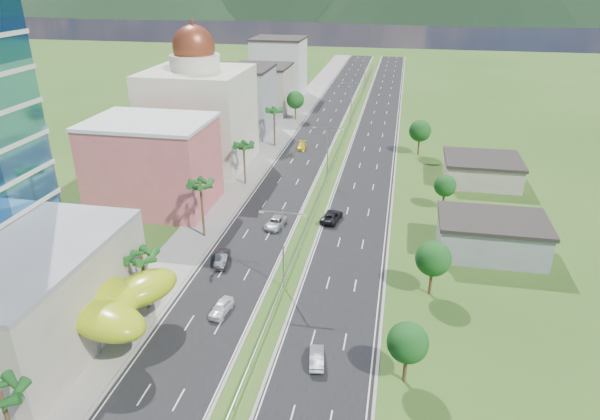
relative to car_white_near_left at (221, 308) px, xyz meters
The scene contains 35 objects.
ground 6.81m from the car_white_near_left, 23.30° to the right, with size 500.00×500.00×0.00m, color #2D5119.
road_left 87.34m from the car_white_near_left, 90.84° to the left, with size 11.00×260.00×0.04m, color black.
road_right 88.40m from the car_white_near_left, 81.08° to the left, with size 11.00×260.00×0.04m, color black.
sidewalk_left 87.99m from the car_white_near_left, 97.04° to the left, with size 7.00×260.00×0.12m, color gray.
median_guardrail 69.59m from the car_white_near_left, 84.88° to the left, with size 0.10×216.06×0.76m.
streetlight_median_b 11.29m from the car_white_near_left, 49.70° to the left, with size 6.04×0.25×11.00m.
streetlight_median_c 48.10m from the car_white_near_left, 82.52° to the left, with size 6.04×0.25×11.00m.
streetlight_median_d 92.72m from the car_white_near_left, 86.15° to the left, with size 6.04×0.25×11.00m.
streetlight_median_e 137.59m from the car_white_near_left, 87.41° to the left, with size 6.04×0.25×11.00m.
lime_canopy 15.88m from the car_white_near_left, 154.15° to the right, with size 18.00×15.00×7.40m.
pink_shophouse 37.14m from the car_white_near_left, 126.61° to the left, with size 20.00×15.00×15.00m, color #C9525D.
domed_building 57.65m from the car_white_near_left, 112.61° to the left, with size 20.00×20.00×28.70m.
midrise_grey 80.39m from the car_white_near_left, 105.05° to the left, with size 16.00×15.00×16.00m, color gray.
midrise_beige 101.64m from the car_white_near_left, 101.82° to the left, with size 16.00×15.00×13.00m, color #9E9382.
midrise_white 124.35m from the car_white_near_left, 99.64° to the left, with size 16.00×15.00×18.00m, color silver.
shed_near 40.89m from the car_white_near_left, 33.13° to the left, with size 15.00×10.00×5.00m, color gray.
shed_far 63.65m from the car_white_near_left, 55.31° to the left, with size 14.00×12.00×4.40m, color #9E9382.
palm_tree_a 27.34m from the car_white_near_left, 110.63° to the right, with size 3.60×3.60×9.10m.
palm_tree_b 11.22m from the car_white_near_left, behind, with size 3.60×3.60×8.10m.
palm_tree_c 22.78m from the car_white_near_left, 115.67° to the left, with size 3.60×3.60×9.60m.
palm_tree_d 43.85m from the car_white_near_left, 102.38° to the left, with size 3.60×3.60×8.60m.
palm_tree_e 68.38m from the car_white_near_left, 97.85° to the left, with size 3.60×3.60×9.40m.
leafy_tree_lfar 92.91m from the car_white_near_left, 95.74° to the left, with size 4.90×4.90×8.05m.
leafy_tree_ra 23.83m from the car_white_near_left, 19.06° to the right, with size 4.20×4.20×6.90m.
leafy_tree_rb 27.23m from the car_white_near_left, 20.30° to the left, with size 4.55×4.55×7.47m.
leafy_tree_rc 46.92m from the car_white_near_left, 52.92° to the left, with size 3.85×3.85×6.33m.
leafy_tree_rd 71.70m from the car_white_near_left, 70.22° to the left, with size 4.90×4.90×8.05m.
mountain_ridge 452.20m from the car_white_near_left, 81.58° to the left, with size 860.00×140.00×90.00m, color black, non-canonical shape.
car_white_near_left is the anchor object (origin of this frame).
car_dark_left 12.12m from the car_white_near_left, 107.98° to the left, with size 1.73×4.97×1.64m, color black.
car_silver_mid_left 24.72m from the car_white_near_left, 87.74° to the left, with size 2.44×5.29×1.47m, color #A8AAAF.
car_yellow_far_left 66.63m from the car_white_near_left, 92.25° to the left, with size 1.89×4.66×1.35m, color yellow.
car_silver_right 14.62m from the car_white_near_left, 27.54° to the right, with size 1.51×4.33×1.43m, color #9DA0A5.
car_dark_far_right 30.31m from the car_white_near_left, 71.36° to the left, with size 2.66×5.76×1.60m, color black.
motorcycle 8.09m from the car_white_near_left, 117.62° to the left, with size 0.55×1.83×1.17m, color black.
Camera 1 is at (13.62, -49.06, 38.57)m, focal length 32.00 mm.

